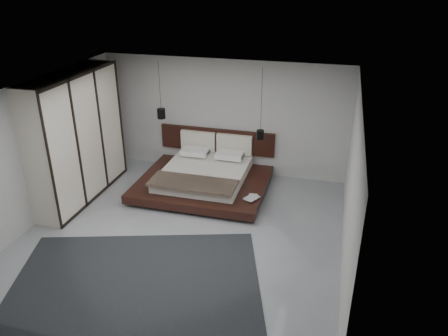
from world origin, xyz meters
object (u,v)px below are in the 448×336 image
(bed, at_px, (205,176))
(rug, at_px, (136,285))
(pendant_left, at_px, (161,113))
(lattice_screen, at_px, (103,118))
(pendant_right, at_px, (260,134))
(wardrobe, at_px, (76,137))

(bed, bearing_deg, rug, -90.83)
(pendant_left, bearing_deg, rug, -74.40)
(bed, relative_size, pendant_left, 2.15)
(lattice_screen, relative_size, rug, 0.65)
(pendant_left, bearing_deg, pendant_right, 0.00)
(lattice_screen, height_order, wardrobe, wardrobe)
(lattice_screen, bearing_deg, pendant_left, -2.87)
(bed, bearing_deg, pendant_left, 158.56)
(pendant_right, height_order, rug, pendant_right)
(pendant_left, relative_size, pendant_right, 0.83)
(wardrobe, bearing_deg, pendant_right, 22.02)
(lattice_screen, xyz_separation_m, pendant_left, (1.60, -0.08, 0.27))
(pendant_right, relative_size, rug, 0.41)
(rug, bearing_deg, pendant_left, 105.60)
(lattice_screen, xyz_separation_m, bed, (2.78, -0.55, -1.00))
(pendant_right, distance_m, wardrobe, 4.02)
(bed, xyz_separation_m, pendant_right, (1.19, 0.47, 0.99))
(wardrobe, bearing_deg, pendant_left, 48.23)
(bed, height_order, rug, bed)
(bed, height_order, pendant_left, pendant_left)
(lattice_screen, relative_size, bed, 0.90)
(bed, height_order, wardrobe, wardrobe)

